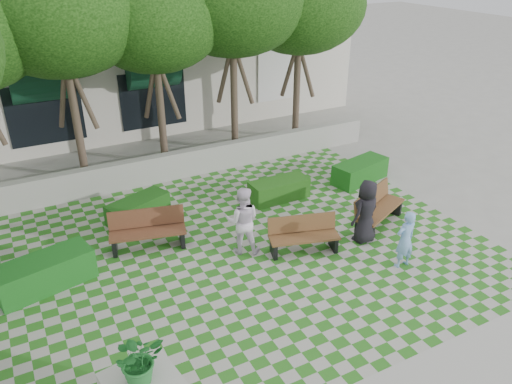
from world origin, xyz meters
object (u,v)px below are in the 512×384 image
bench_west (148,231)px  hedge_midright (279,190)px  hedge_midleft (138,209)px  person_white (243,220)px  person_blue (405,239)px  bench_east (377,209)px  hedge_west (45,273)px  hedge_east (360,171)px  bench_mid (303,236)px  person_dark (366,212)px

bench_west → hedge_midright: bearing=23.9°
hedge_midleft → person_white: bearing=-56.7°
hedge_midright → person_blue: person_blue is taller
bench_east → hedge_midleft: (-5.84, 3.42, -0.18)m
bench_east → hedge_west: bearing=147.5°
bench_east → person_blue: 2.05m
hedge_east → person_white: (-5.32, -1.97, 0.55)m
hedge_midright → hedge_west: size_ratio=0.86×
bench_west → hedge_east: bearing=19.0°
bench_west → person_blue: (5.25, -3.72, 0.27)m
bench_mid → bench_west: (-3.46, 2.02, 0.04)m
bench_east → hedge_east: bearing=37.1°
bench_mid → hedge_west: bearing=-177.4°
bench_east → bench_west: bench_east is taller
hedge_east → person_blue: bearing=-116.2°
person_blue → bench_east: bearing=-112.3°
person_blue → hedge_midleft: bearing=-46.4°
hedge_midleft → person_blue: (5.07, -5.30, 0.44)m
bench_west → hedge_midleft: (0.18, 1.58, -0.17)m
bench_mid → person_dark: (1.70, -0.33, 0.42)m
bench_east → bench_mid: size_ratio=1.09×
bench_east → hedge_east: size_ratio=1.03×
hedge_midleft → bench_mid: bearing=-47.7°
bench_west → hedge_west: size_ratio=0.95×
bench_west → hedge_midright: 4.44m
person_blue → person_white: size_ratio=0.84×
hedge_midleft → person_dark: 6.37m
person_dark → person_white: bearing=-30.8°
hedge_east → person_dark: person_dark is taller
hedge_midleft → person_dark: size_ratio=1.03×
bench_west → bench_east: bearing=-3.1°
bench_east → person_blue: person_blue is taller
bench_mid → hedge_east: 4.77m
person_dark → person_white: (-3.08, 1.03, 0.03)m
hedge_midleft → bench_east: bearing=-30.3°
bench_mid → bench_west: 4.01m
hedge_east → bench_west: bearing=-174.9°
person_white → person_dark: bearing=-170.0°
hedge_midright → person_white: bearing=-137.5°
hedge_midright → person_white: person_white is taller
hedge_west → bench_mid: bearing=-13.8°
hedge_east → hedge_west: size_ratio=0.93×
bench_west → hedge_east: size_ratio=1.02×
hedge_midleft → person_dark: person_dark is taller
hedge_east → hedge_midright: bearing=177.9°
hedge_midright → bench_east: bearing=-57.6°
hedge_midright → person_dark: bearing=-75.6°
person_blue → hedge_midright: bearing=-78.9°
bench_east → person_blue: (-0.77, -1.89, 0.26)m
bench_mid → bench_west: bearing=166.1°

